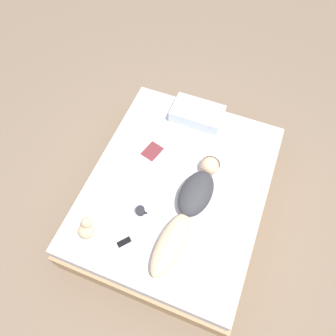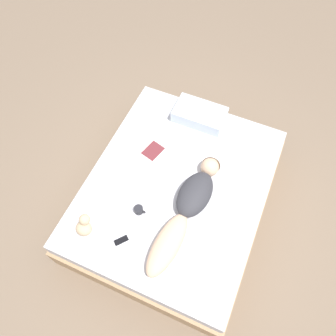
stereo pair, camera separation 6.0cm
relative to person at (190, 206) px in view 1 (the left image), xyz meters
name	(u,v)px [view 1 (the left image)]	position (x,y,z in m)	size (l,w,h in m)	color
ground_plane	(176,205)	(-0.20, 0.22, -0.61)	(12.00, 12.00, 0.00)	#7A6651
bed	(177,195)	(-0.20, 0.22, -0.35)	(1.79, 2.21, 0.52)	tan
person	(190,206)	(0.00, 0.00, 0.00)	(0.36, 1.34, 0.19)	#DBB28E
open_magazine	(143,146)	(-0.70, 0.51, -0.08)	(0.56, 0.42, 0.01)	silver
coffee_mug	(141,211)	(-0.42, -0.20, -0.05)	(0.12, 0.08, 0.08)	#232328
cell_phone	(124,242)	(-0.44, -0.52, -0.08)	(0.16, 0.17, 0.01)	silver
plush_toy	(86,229)	(-0.80, -0.56, 0.00)	(0.15, 0.17, 0.21)	#D1B289
pillow	(197,114)	(-0.30, 1.08, -0.02)	(0.56, 0.33, 0.15)	silver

